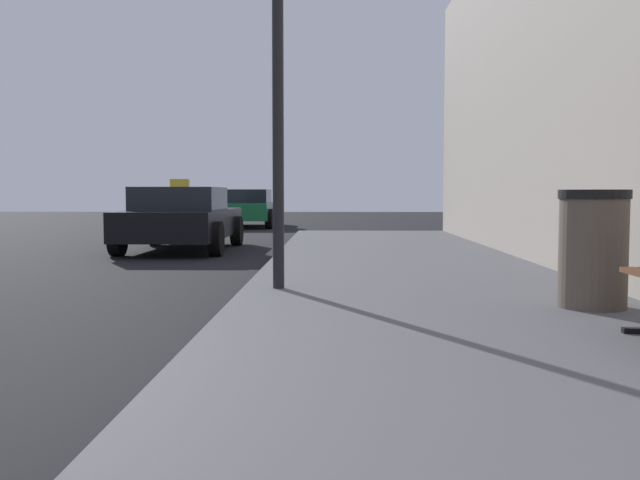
% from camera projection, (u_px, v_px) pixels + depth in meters
% --- Properties ---
extents(sidewalk, '(4.00, 32.00, 0.15)m').
position_uv_depth(sidewalk, '(582.00, 458.00, 2.89)').
color(sidewalk, '#5B5B60').
rests_on(sidewalk, ground_plane).
extents(trash_bin, '(0.61, 0.61, 1.04)m').
position_uv_depth(trash_bin, '(593.00, 248.00, 6.19)').
color(trash_bin, brown).
rests_on(trash_bin, sidewalk).
extents(car_black, '(2.03, 4.23, 1.43)m').
position_uv_depth(car_black, '(182.00, 218.00, 14.16)').
color(car_black, black).
rests_on(car_black, ground_plane).
extents(car_green, '(1.95, 4.24, 1.27)m').
position_uv_depth(car_green, '(247.00, 208.00, 24.02)').
color(car_green, '#196638').
rests_on(car_green, ground_plane).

